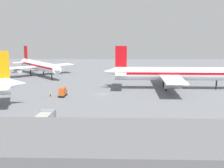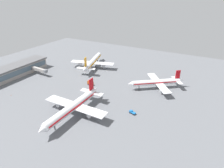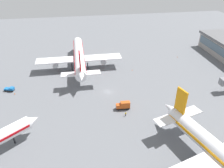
{
  "view_description": "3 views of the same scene",
  "coord_description": "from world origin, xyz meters",
  "px_view_note": "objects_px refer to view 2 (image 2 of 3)",
  "views": [
    {
      "loc": [
        8.14,
        -119.8,
        24.15
      ],
      "look_at": [
        3.58,
        6.58,
        2.84
      ],
      "focal_mm": 52.8,
      "sensor_mm": 36.0,
      "label": 1
    },
    {
      "loc": [
        106.88,
        83.77,
        73.39
      ],
      "look_at": [
        -14.04,
        16.92,
        5.67
      ],
      "focal_mm": 30.74,
      "sensor_mm": 36.0,
      "label": 2
    },
    {
      "loc": [
        -84.9,
        12.22,
        55.03
      ],
      "look_at": [
        1.47,
        -2.13,
        3.08
      ],
      "focal_mm": 35.57,
      "sensor_mm": 36.0,
      "label": 3
    }
  ],
  "objects_px": {
    "catering_truck": "(90,83)",
    "safety_cone_near_gate": "(53,98)",
    "airplane_at_gate": "(73,106)",
    "safety_cone_far_side": "(131,109)",
    "airplane_taxiing": "(157,82)",
    "ground_crew_worker": "(93,82)",
    "airplane_distant": "(93,62)",
    "safety_cone_mid_apron": "(11,95)",
    "pushback_tractor": "(132,112)"
  },
  "relations": [
    {
      "from": "safety_cone_near_gate",
      "to": "safety_cone_far_side",
      "type": "xyz_separation_m",
      "value": [
        -14.24,
        57.94,
        0.0
      ]
    },
    {
      "from": "catering_truck",
      "to": "safety_cone_mid_apron",
      "type": "bearing_deg",
      "value": -131.23
    },
    {
      "from": "catering_truck",
      "to": "safety_cone_near_gate",
      "type": "xyz_separation_m",
      "value": [
        32.83,
        -11.76,
        -1.4
      ]
    },
    {
      "from": "catering_truck",
      "to": "safety_cone_far_side",
      "type": "height_order",
      "value": "catering_truck"
    },
    {
      "from": "airplane_taxiing",
      "to": "ground_crew_worker",
      "type": "distance_m",
      "value": 54.39
    },
    {
      "from": "airplane_at_gate",
      "to": "safety_cone_near_gate",
      "type": "xyz_separation_m",
      "value": [
        -8.85,
        -27.75,
        -6.02
      ]
    },
    {
      "from": "airplane_taxiing",
      "to": "pushback_tractor",
      "type": "relative_size",
      "value": 8.55
    },
    {
      "from": "airplane_distant",
      "to": "safety_cone_far_side",
      "type": "distance_m",
      "value": 87.13
    },
    {
      "from": "pushback_tractor",
      "to": "safety_cone_far_side",
      "type": "xyz_separation_m",
      "value": [
        -3.4,
        -2.67,
        -0.67
      ]
    },
    {
      "from": "safety_cone_mid_apron",
      "to": "ground_crew_worker",
      "type": "bearing_deg",
      "value": 138.99
    },
    {
      "from": "airplane_distant",
      "to": "airplane_taxiing",
      "type": "bearing_deg",
      "value": -117.45
    },
    {
      "from": "catering_truck",
      "to": "safety_cone_near_gate",
      "type": "relative_size",
      "value": 9.46
    },
    {
      "from": "catering_truck",
      "to": "ground_crew_worker",
      "type": "bearing_deg",
      "value": 91.38
    },
    {
      "from": "pushback_tractor",
      "to": "airplane_taxiing",
      "type": "bearing_deg",
      "value": -76.4
    },
    {
      "from": "safety_cone_mid_apron",
      "to": "airplane_taxiing",
      "type": "bearing_deg",
      "value": 125.27
    },
    {
      "from": "airplane_at_gate",
      "to": "ground_crew_worker",
      "type": "xyz_separation_m",
      "value": [
        -46.23,
        -15.91,
        -5.47
      ]
    },
    {
      "from": "airplane_at_gate",
      "to": "safety_cone_far_side",
      "type": "relative_size",
      "value": 94.99
    },
    {
      "from": "pushback_tractor",
      "to": "safety_cone_mid_apron",
      "type": "xyz_separation_m",
      "value": [
        23.32,
        -92.12,
        -0.67
      ]
    },
    {
      "from": "airplane_at_gate",
      "to": "catering_truck",
      "type": "bearing_deg",
      "value": -159.17
    },
    {
      "from": "airplane_at_gate",
      "to": "safety_cone_near_gate",
      "type": "distance_m",
      "value": 29.74
    },
    {
      "from": "airplane_at_gate",
      "to": "safety_cone_near_gate",
      "type": "relative_size",
      "value": 94.99
    },
    {
      "from": "pushback_tractor",
      "to": "ground_crew_worker",
      "type": "distance_m",
      "value": 55.52
    },
    {
      "from": "airplane_distant",
      "to": "safety_cone_far_side",
      "type": "xyz_separation_m",
      "value": [
        54.43,
        67.76,
        -6.0
      ]
    },
    {
      "from": "airplane_taxiing",
      "to": "catering_truck",
      "type": "xyz_separation_m",
      "value": [
        21.72,
        -51.5,
        -3.65
      ]
    },
    {
      "from": "catering_truck",
      "to": "airplane_distant",
      "type": "bearing_deg",
      "value": 123.5
    },
    {
      "from": "safety_cone_mid_apron",
      "to": "safety_cone_far_side",
      "type": "relative_size",
      "value": 1.0
    },
    {
      "from": "airplane_taxiing",
      "to": "pushback_tractor",
      "type": "height_order",
      "value": "airplane_taxiing"
    },
    {
      "from": "airplane_distant",
      "to": "ground_crew_worker",
      "type": "xyz_separation_m",
      "value": [
        31.3,
        21.66,
        -5.45
      ]
    },
    {
      "from": "pushback_tractor",
      "to": "airplane_distant",
      "type": "bearing_deg",
      "value": -22.33
    },
    {
      "from": "airplane_taxiing",
      "to": "catering_truck",
      "type": "height_order",
      "value": "airplane_taxiing"
    },
    {
      "from": "airplane_at_gate",
      "to": "safety_cone_mid_apron",
      "type": "distance_m",
      "value": 59.68
    },
    {
      "from": "ground_crew_worker",
      "to": "safety_cone_mid_apron",
      "type": "bearing_deg",
      "value": 155.2
    },
    {
      "from": "airplane_distant",
      "to": "safety_cone_mid_apron",
      "type": "bearing_deg",
      "value": 148.52
    },
    {
      "from": "airplane_taxiing",
      "to": "airplane_distant",
      "type": "bearing_deg",
      "value": -48.67
    },
    {
      "from": "airplane_taxiing",
      "to": "safety_cone_mid_apron",
      "type": "distance_m",
      "value": 116.19
    },
    {
      "from": "safety_cone_mid_apron",
      "to": "safety_cone_near_gate",
      "type": "bearing_deg",
      "value": 111.61
    },
    {
      "from": "airplane_at_gate",
      "to": "safety_cone_mid_apron",
      "type": "relative_size",
      "value": 94.99
    },
    {
      "from": "catering_truck",
      "to": "safety_cone_near_gate",
      "type": "distance_m",
      "value": 34.9
    },
    {
      "from": "safety_cone_mid_apron",
      "to": "safety_cone_far_side",
      "type": "height_order",
      "value": "same"
    },
    {
      "from": "safety_cone_far_side",
      "to": "airplane_distant",
      "type": "bearing_deg",
      "value": -128.77
    },
    {
      "from": "airplane_at_gate",
      "to": "airplane_taxiing",
      "type": "distance_m",
      "value": 72.68
    },
    {
      "from": "airplane_at_gate",
      "to": "airplane_taxiing",
      "type": "relative_size",
      "value": 1.4
    },
    {
      "from": "catering_truck",
      "to": "safety_cone_near_gate",
      "type": "height_order",
      "value": "catering_truck"
    },
    {
      "from": "safety_cone_mid_apron",
      "to": "airplane_at_gate",
      "type": "bearing_deg",
      "value": 93.5
    },
    {
      "from": "pushback_tractor",
      "to": "safety_cone_far_side",
      "type": "bearing_deg",
      "value": -34.86
    },
    {
      "from": "airplane_taxiing",
      "to": "ground_crew_worker",
      "type": "relative_size",
      "value": 24.39
    },
    {
      "from": "airplane_distant",
      "to": "pushback_tractor",
      "type": "height_order",
      "value": "airplane_distant"
    },
    {
      "from": "airplane_distant",
      "to": "ground_crew_worker",
      "type": "height_order",
      "value": "airplane_distant"
    },
    {
      "from": "airplane_at_gate",
      "to": "safety_cone_far_side",
      "type": "bearing_deg",
      "value": 127.25
    },
    {
      "from": "airplane_at_gate",
      "to": "ground_crew_worker",
      "type": "distance_m",
      "value": 49.19
    }
  ]
}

